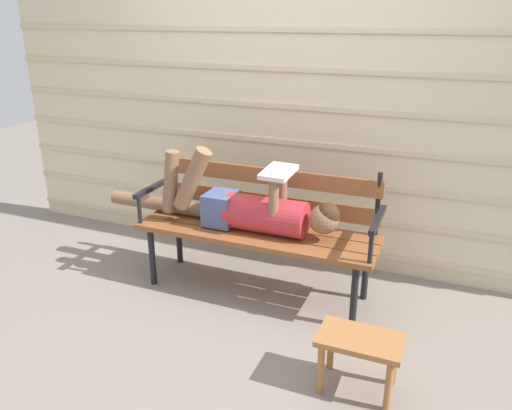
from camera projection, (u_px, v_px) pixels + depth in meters
name	position (u px, v px, depth m)	size (l,w,h in m)	color
ground_plane	(252.00, 295.00, 3.47)	(12.00, 12.00, 0.00)	gray
house_siding	(290.00, 106.00, 3.67)	(4.88, 0.08, 2.37)	beige
park_bench	(260.00, 221.00, 3.41)	(1.63, 0.49, 0.89)	brown
reclining_person	(245.00, 207.00, 3.33)	(1.74, 0.26, 0.55)	#B72D38
footstool	(360.00, 348.00, 2.52)	(0.42, 0.26, 0.31)	#9E6638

